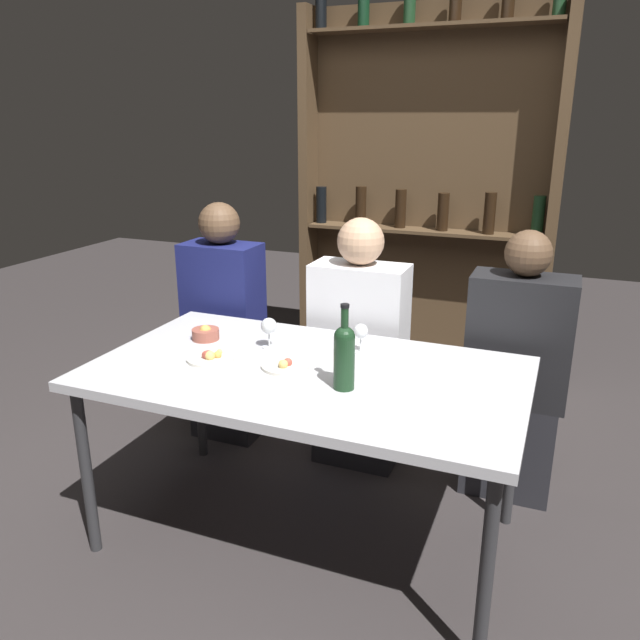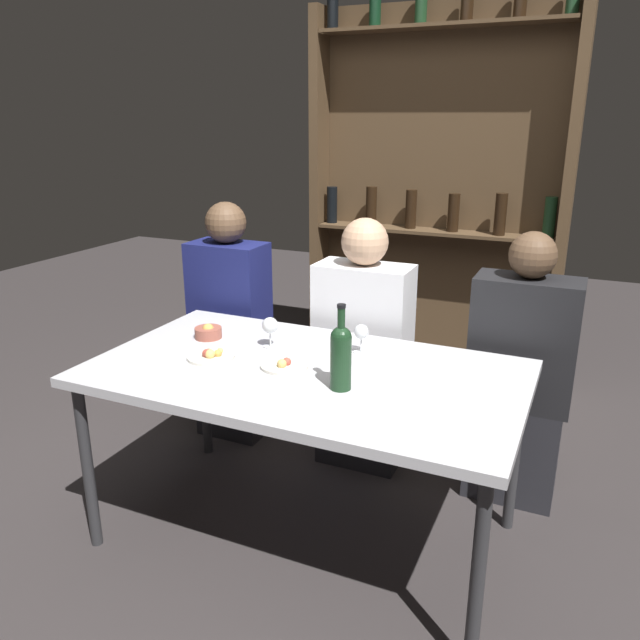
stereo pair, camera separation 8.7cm
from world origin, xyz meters
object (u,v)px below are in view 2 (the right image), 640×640
Objects in this scene: wine_glass_0 at (361,333)px; seated_person_center at (362,354)px; seated_person_right at (519,380)px; wine_glass_1 at (270,326)px; snack_bowl at (208,332)px; food_plate_1 at (211,356)px; food_plate_0 at (284,365)px; wine_bottle at (341,354)px; seated_person_left at (231,329)px.

seated_person_center is (-0.14, 0.39, -0.25)m from wine_glass_0.
seated_person_right is (0.57, 0.39, -0.26)m from wine_glass_0.
snack_bowl is (-0.29, -0.01, -0.06)m from wine_glass_1.
wine_glass_0 is 0.10× the size of seated_person_center.
food_plate_1 is at bearing -147.38° from seated_person_right.
food_plate_0 is at bearing -140.09° from seated_person_right.
wine_glass_0 is (-0.06, 0.35, -0.05)m from wine_bottle.
seated_person_center is (0.22, 0.48, -0.25)m from wine_glass_1.
wine_bottle is at bearing -80.81° from wine_glass_0.
seated_person_left is at bearing 116.86° from food_plate_1.
food_plate_0 is 0.93m from seated_person_left.
snack_bowl is at bearing -157.91° from seated_person_right.
food_plate_1 is at bearing -172.66° from food_plate_0.
wine_glass_0 is 1.04× the size of snack_bowl.
snack_bowl is 0.56m from seated_person_left.
wine_bottle is 0.82m from seated_person_center.
wine_glass_0 is 0.74m from seated_person_right.
seated_person_left is (-0.21, 0.50, -0.17)m from snack_bowl.
wine_bottle is 0.36m from wine_glass_0.
food_plate_0 is at bearing -96.10° from seated_person_center.
wine_glass_1 is at bearing 54.60° from food_plate_1.
seated_person_left is (-0.50, 0.48, -0.23)m from wine_glass_1.
wine_bottle is 2.67× the size of snack_bowl.
seated_person_center is at bearing 104.64° from wine_bottle.
seated_person_center is at bearing 61.87° from food_plate_1.
wine_bottle is at bearing -39.14° from seated_person_left.
food_plate_1 is (-0.51, -0.30, -0.07)m from wine_glass_0.
seated_person_right is at bearing 0.00° from seated_person_center.
seated_person_center is (-0.19, 0.74, -0.29)m from wine_bottle.
seated_person_left is at bearing 140.86° from wine_bottle.
wine_glass_1 reaches higher than wine_glass_0.
food_plate_1 is at bearing -125.40° from wine_glass_1.
seated_person_right is at bearing 55.25° from wine_bottle.
snack_bowl is at bearing 160.49° from food_plate_0.
seated_person_center reaches higher than wine_glass_1.
seated_person_center is (0.72, 0.00, -0.02)m from seated_person_left.
food_plate_0 is at bearing -19.51° from snack_bowl.
wine_bottle is 1.64× the size of food_plate_1.
wine_bottle is at bearing -19.34° from snack_bowl.
food_plate_1 is 1.29m from seated_person_right.
seated_person_center is at bearing 180.00° from seated_person_right.
seated_person_left reaches higher than snack_bowl.
wine_glass_1 is 1.10× the size of snack_bowl.
snack_bowl is 1.33m from seated_person_right.
food_plate_0 is 0.47m from snack_bowl.
food_plate_0 is 0.98× the size of food_plate_1.
food_plate_0 is at bearing -45.12° from seated_person_left.
seated_person_center is (0.51, 0.50, -0.19)m from snack_bowl.
wine_glass_1 is 0.24m from food_plate_0.
snack_bowl is at bearing -171.17° from wine_glass_0.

